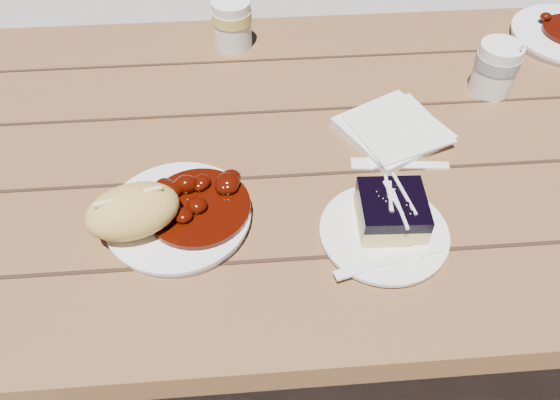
{
  "coord_description": "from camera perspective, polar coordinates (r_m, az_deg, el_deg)",
  "views": [
    {
      "loc": [
        -0.39,
        -0.68,
        1.36
      ],
      "look_at": [
        -0.35,
        -0.18,
        0.81
      ],
      "focal_mm": 35.0,
      "sensor_mm": 36.0,
      "label": 1
    }
  ],
  "objects": [
    {
      "name": "dessert_plate",
      "position": [
        0.78,
        10.78,
        -3.45
      ],
      "size": [
        0.18,
        0.18,
        0.01
      ],
      "primitive_type": "cylinder",
      "color": "white",
      "rests_on": "picnic_table"
    },
    {
      "name": "ground",
      "position": [
        1.57,
        12.87,
        -14.31
      ],
      "size": [
        60.0,
        60.0,
        0.0
      ],
      "primitive_type": "plane",
      "color": "gray",
      "rests_on": "ground"
    },
    {
      "name": "coffee_cup",
      "position": [
        1.07,
        21.59,
        12.67
      ],
      "size": [
        0.07,
        0.07,
        0.09
      ],
      "primitive_type": "cylinder",
      "color": "white",
      "rests_on": "picnic_table"
    },
    {
      "name": "picnic_table",
      "position": [
        1.1,
        17.96,
        0.4
      ],
      "size": [
        2.0,
        1.55,
        0.75
      ],
      "color": "brown",
      "rests_on": "ground"
    },
    {
      "name": "second_cup",
      "position": [
        1.13,
        -5.02,
        17.87
      ],
      "size": [
        0.07,
        0.07,
        0.09
      ],
      "primitive_type": "cylinder",
      "color": "white",
      "rests_on": "picnic_table"
    },
    {
      "name": "goulash_stew",
      "position": [
        0.78,
        -8.64,
        0.02
      ],
      "size": [
        0.15,
        0.15,
        0.04
      ],
      "primitive_type": null,
      "color": "#400A02",
      "rests_on": "main_plate"
    },
    {
      "name": "blueberry_cake",
      "position": [
        0.77,
        11.58,
        -1.12
      ],
      "size": [
        0.1,
        0.1,
        0.05
      ],
      "rotation": [
        0.0,
        0.0,
        -0.05
      ],
      "color": "#F8E087",
      "rests_on": "dessert_plate"
    },
    {
      "name": "fork_table",
      "position": [
        0.89,
        13.37,
        3.58
      ],
      "size": [
        0.16,
        0.04,
        0.0
      ],
      "primitive_type": null,
      "rotation": [
        0.0,
        0.0,
        1.47
      ],
      "color": "white",
      "rests_on": "picnic_table"
    },
    {
      "name": "napkin_stack",
      "position": [
        0.94,
        11.7,
        7.15
      ],
      "size": [
        0.2,
        0.2,
        0.01
      ],
      "primitive_type": "cube",
      "rotation": [
        0.0,
        0.0,
        0.49
      ],
      "color": "white",
      "rests_on": "picnic_table"
    },
    {
      "name": "bread_roll",
      "position": [
        0.77,
        -15.13,
        -1.12
      ],
      "size": [
        0.15,
        0.12,
        0.07
      ],
      "primitive_type": "ellipsoid",
      "rotation": [
        0.0,
        0.0,
        0.3
      ],
      "color": "#D9AF53",
      "rests_on": "main_plate"
    },
    {
      "name": "main_plate",
      "position": [
        0.8,
        -10.56,
        -1.77
      ],
      "size": [
        0.2,
        0.2,
        0.02
      ],
      "primitive_type": "cylinder",
      "color": "white",
      "rests_on": "picnic_table"
    },
    {
      "name": "fork_dessert",
      "position": [
        0.74,
        10.21,
        -6.49
      ],
      "size": [
        0.16,
        0.07,
        0.0
      ],
      "primitive_type": null,
      "rotation": [
        0.0,
        0.0,
        -1.3
      ],
      "color": "white",
      "rests_on": "dessert_plate"
    }
  ]
}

